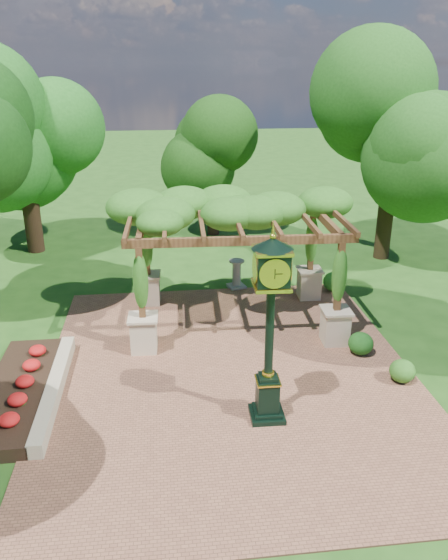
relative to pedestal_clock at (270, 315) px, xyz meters
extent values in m
plane|color=#1E4714|center=(-0.62, 1.05, -2.75)|extent=(120.00, 120.00, 0.00)
cube|color=brown|center=(-0.62, 2.05, -2.73)|extent=(10.00, 12.00, 0.04)
cube|color=#C6B793|center=(-5.22, 1.55, -2.55)|extent=(0.35, 5.00, 0.40)
cube|color=red|center=(-6.12, 1.55, -2.57)|extent=(1.50, 5.00, 0.36)
cube|color=black|center=(0.00, 0.00, -2.65)|extent=(0.82, 0.82, 0.12)
cube|color=black|center=(0.00, 0.00, -2.11)|extent=(0.51, 0.51, 0.90)
cube|color=yellow|center=(0.00, 0.00, -1.70)|extent=(0.58, 0.58, 0.04)
cylinder|color=black|center=(0.00, 0.00, -0.40)|extent=(0.21, 0.21, 2.31)
cube|color=black|center=(0.00, 0.00, 1.11)|extent=(0.72, 0.72, 0.70)
cylinder|color=beige|center=(-0.01, -0.36, 1.11)|extent=(0.60, 0.04, 0.60)
cone|color=black|center=(0.00, 0.00, 1.66)|extent=(0.92, 0.92, 0.25)
sphere|color=yellow|center=(0.00, 0.00, 1.81)|extent=(0.14, 0.14, 0.14)
cube|color=beige|center=(-2.98, 3.67, -2.19)|extent=(0.77, 0.77, 1.03)
cube|color=brown|center=(-2.98, 3.67, -0.56)|extent=(0.19, 0.19, 2.12)
cube|color=beige|center=(2.75, 3.49, -2.19)|extent=(0.77, 0.77, 1.03)
cube|color=brown|center=(2.75, 3.49, -0.56)|extent=(0.19, 0.19, 2.12)
cube|color=beige|center=(-2.87, 7.11, -2.19)|extent=(0.77, 0.77, 1.03)
cube|color=brown|center=(-2.87, 7.11, -0.56)|extent=(0.19, 0.19, 2.12)
cube|color=beige|center=(2.86, 6.92, -2.19)|extent=(0.77, 0.77, 1.03)
cube|color=brown|center=(2.86, 6.92, -0.56)|extent=(0.19, 0.19, 2.12)
cube|color=brown|center=(-0.11, 3.58, 0.59)|extent=(6.65, 0.37, 0.25)
cube|color=brown|center=(-0.01, 7.01, 0.59)|extent=(6.65, 0.37, 0.25)
ellipsoid|color=#2A611B|center=(-0.06, 5.30, 0.90)|extent=(6.78, 4.34, 1.15)
cube|color=gray|center=(0.40, 8.18, -2.69)|extent=(0.75, 0.75, 0.11)
cylinder|color=gray|center=(0.40, 8.18, -2.19)|extent=(0.38, 0.38, 1.00)
cylinder|color=gray|center=(0.40, 8.18, -1.67)|extent=(0.71, 0.71, 0.06)
ellipsoid|color=#2B621C|center=(3.87, 1.13, -2.40)|extent=(0.89, 0.89, 0.62)
ellipsoid|color=#184A14|center=(3.29, 2.70, -2.38)|extent=(0.89, 0.89, 0.66)
ellipsoid|color=#266B1F|center=(3.94, 7.40, -2.35)|extent=(0.94, 0.94, 0.72)
cylinder|color=#301E12|center=(-8.03, 13.59, -1.20)|extent=(0.74, 0.74, 3.10)
ellipsoid|color=#1F5C1A|center=(-8.03, 13.59, 2.79)|extent=(4.97, 4.97, 4.89)
cylinder|color=#341F14|center=(0.21, 15.30, -1.58)|extent=(0.58, 0.58, 2.33)
ellipsoid|color=#16390E|center=(0.21, 15.30, 1.42)|extent=(3.37, 3.37, 3.68)
cylinder|color=#322313|center=(7.19, 10.92, -1.17)|extent=(0.66, 0.66, 3.15)
ellipsoid|color=#1F5016|center=(7.19, 10.92, 2.90)|extent=(4.82, 4.82, 4.98)
camera|label=1|loc=(-2.30, -10.77, 5.21)|focal=35.00mm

